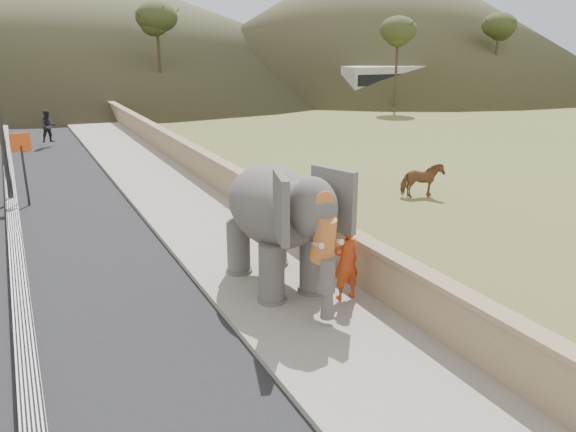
% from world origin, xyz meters
% --- Properties ---
extents(ground, '(160.00, 160.00, 0.00)m').
position_xyz_m(ground, '(0.00, 0.00, 0.00)').
color(ground, olive).
rests_on(ground, ground).
extents(road, '(7.00, 120.00, 0.03)m').
position_xyz_m(road, '(-5.00, 10.00, 0.01)').
color(road, black).
rests_on(road, ground).
extents(median, '(0.35, 120.00, 0.22)m').
position_xyz_m(median, '(-5.00, 10.00, 0.11)').
color(median, black).
rests_on(median, ground).
extents(walkway, '(3.00, 120.00, 0.15)m').
position_xyz_m(walkway, '(0.00, 10.00, 0.07)').
color(walkway, '#9E9687').
rests_on(walkway, ground).
extents(parapet, '(0.30, 120.00, 1.10)m').
position_xyz_m(parapet, '(1.65, 10.00, 0.55)').
color(parapet, tan).
rests_on(parapet, ground).
extents(lamppost, '(1.76, 0.36, 8.00)m').
position_xyz_m(lamppost, '(-4.69, 13.82, 4.87)').
color(lamppost, '#2A292E').
rests_on(lamppost, ground).
extents(signboard, '(0.60, 0.08, 2.40)m').
position_xyz_m(signboard, '(-4.50, 13.28, 1.64)').
color(signboard, '#2D2D33').
rests_on(signboard, ground).
extents(cow, '(1.53, 0.99, 1.19)m').
position_xyz_m(cow, '(7.68, 8.48, 0.60)').
color(cow, brown).
rests_on(cow, ground).
extents(distant_car, '(4.56, 3.16, 1.44)m').
position_xyz_m(distant_car, '(15.57, 36.31, 0.72)').
color(distant_car, '#AFB0B6').
rests_on(distant_car, ground).
extents(bus_white, '(11.16, 3.32, 3.10)m').
position_xyz_m(bus_white, '(25.70, 32.80, 1.55)').
color(bus_white, beige).
rests_on(bus_white, ground).
extents(bus_orange, '(11.04, 2.68, 3.10)m').
position_xyz_m(bus_orange, '(33.87, 33.18, 1.55)').
color(bus_orange, orange).
rests_on(bus_orange, ground).
extents(hill_right, '(56.00, 56.00, 16.00)m').
position_xyz_m(hill_right, '(36.00, 52.00, 8.00)').
color(hill_right, brown).
rests_on(hill_right, ground).
extents(hill_far, '(80.00, 80.00, 14.00)m').
position_xyz_m(hill_far, '(5.00, 70.00, 7.00)').
color(hill_far, brown).
rests_on(hill_far, ground).
extents(elephant_and_man, '(2.22, 3.78, 2.71)m').
position_xyz_m(elephant_and_man, '(0.02, 4.00, 1.49)').
color(elephant_and_man, '#68625E').
rests_on(elephant_and_man, ground).
extents(motorcyclist, '(2.13, 1.82, 1.87)m').
position_xyz_m(motorcyclist, '(-3.65, 24.24, 0.73)').
color(motorcyclist, maroon).
rests_on(motorcyclist, ground).
extents(trees, '(48.53, 42.15, 9.31)m').
position_xyz_m(trees, '(0.57, 30.02, 4.11)').
color(trees, '#473828').
rests_on(trees, ground).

